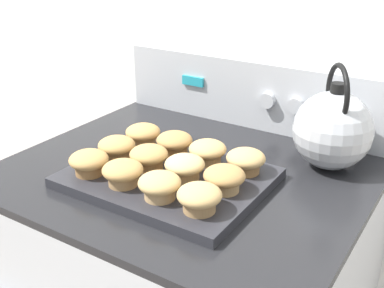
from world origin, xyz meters
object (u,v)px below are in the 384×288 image
at_px(muffin_r1_c1, 149,157).
at_px(muffin_r0_c0, 89,162).
at_px(muffin_r2_c3, 246,160).
at_px(muffin_pan, 168,178).
at_px(muffin_r1_c0, 117,147).
at_px(muffin_r2_c2, 208,151).
at_px(muffin_r1_c2, 185,167).
at_px(muffin_r2_c0, 143,134).
at_px(muffin_r0_c3, 199,197).
at_px(muffin_r1_c3, 224,178).
at_px(muffin_r0_c2, 160,185).
at_px(muffin_r2_c1, 174,142).
at_px(tea_kettle, 333,129).
at_px(muffin_r0_c1, 123,172).

bearing_deg(muffin_r1_c1, muffin_r0_c0, -135.49).
xyz_separation_m(muffin_r0_c0, muffin_r2_c3, (0.27, 0.18, 0.00)).
bearing_deg(muffin_pan, muffin_r2_c3, 34.43).
bearing_deg(muffin_r1_c0, muffin_r2_c2, 26.49).
distance_m(muffin_r0_c0, muffin_r1_c2, 0.20).
bearing_deg(muffin_r1_c0, muffin_r2_c3, 18.97).
xyz_separation_m(muffin_pan, muffin_r2_c0, (-0.14, 0.09, 0.04)).
height_order(muffin_pan, muffin_r0_c0, muffin_r0_c0).
xyz_separation_m(muffin_r2_c2, muffin_r2_c3, (0.09, 0.00, 0.00)).
relative_size(muffin_pan, muffin_r2_c2, 4.89).
bearing_deg(muffin_r0_c3, muffin_r1_c3, 89.09).
bearing_deg(muffin_r0_c3, muffin_r1_c2, 135.30).
distance_m(muffin_r1_c1, muffin_r2_c3, 0.21).
bearing_deg(muffin_r2_c0, muffin_r0_c2, -45.20).
distance_m(muffin_pan, muffin_r0_c0, 0.17).
height_order(muffin_r2_c1, muffin_r2_c2, same).
relative_size(muffin_pan, muffin_r2_c0, 4.89).
bearing_deg(muffin_r2_c2, tea_kettle, 38.10).
distance_m(muffin_r1_c3, muffin_r2_c1, 0.20).
relative_size(muffin_r1_c3, tea_kettle, 0.35).
distance_m(muffin_r0_c3, muffin_r2_c1, 0.26).
relative_size(muffin_r0_c0, muffin_r2_c0, 1.00).
distance_m(muffin_r1_c1, muffin_r2_c1, 0.09).
height_order(muffin_r0_c2, muffin_r2_c1, same).
bearing_deg(tea_kettle, muffin_r1_c0, -146.81).
bearing_deg(muffin_r1_c1, muffin_r0_c1, -89.28).
xyz_separation_m(muffin_r1_c1, muffin_r2_c3, (0.18, 0.09, 0.00)).
bearing_deg(muffin_r1_c2, muffin_r1_c1, -179.94).
height_order(muffin_r0_c2, muffin_r2_c0, same).
height_order(muffin_r2_c1, muffin_r2_c3, same).
distance_m(muffin_r1_c3, muffin_r2_c2, 0.13).
distance_m(muffin_r1_c3, muffin_r2_c0, 0.29).
height_order(muffin_r0_c1, tea_kettle, tea_kettle).
xyz_separation_m(muffin_r1_c3, muffin_r2_c2, (-0.09, 0.09, 0.00)).
relative_size(muffin_r1_c2, muffin_r2_c1, 1.00).
bearing_deg(muffin_r1_c3, muffin_r0_c0, -162.10).
bearing_deg(muffin_r2_c1, muffin_r0_c0, -117.21).
height_order(muffin_r2_c1, tea_kettle, tea_kettle).
height_order(muffin_pan, muffin_r1_c1, muffin_r1_c1).
relative_size(muffin_r0_c0, muffin_r0_c1, 1.00).
bearing_deg(muffin_r0_c1, muffin_r0_c0, -179.47).
bearing_deg(muffin_r0_c0, muffin_r2_c1, 62.79).
xyz_separation_m(muffin_r0_c3, tea_kettle, (0.13, 0.35, 0.04)).
bearing_deg(muffin_r0_c0, muffin_r1_c1, 44.51).
relative_size(muffin_r0_c1, muffin_r2_c1, 1.00).
distance_m(muffin_r0_c2, tea_kettle, 0.42).
height_order(muffin_pan, muffin_r2_c0, muffin_r2_c0).
xyz_separation_m(muffin_r0_c0, muffin_r1_c2, (0.18, 0.09, 0.00)).
height_order(muffin_pan, muffin_r0_c3, muffin_r0_c3).
bearing_deg(muffin_r2_c2, muffin_pan, -115.98).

